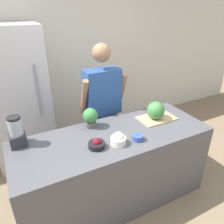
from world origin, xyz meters
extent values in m
plane|color=#7F6B51|center=(0.00, 0.00, 0.00)|extent=(14.00, 14.00, 0.00)
cube|color=silver|center=(0.00, 2.11, 1.30)|extent=(8.00, 0.06, 2.60)
cube|color=#4C4C51|center=(0.00, 0.39, 0.44)|extent=(2.07, 0.78, 0.88)
cube|color=#B7B7BC|center=(-0.78, 1.70, 0.95)|extent=(0.78, 0.71, 1.89)
cylinder|color=gray|center=(-0.55, 1.34, 1.14)|extent=(0.02, 0.02, 0.66)
cube|color=#4C608C|center=(0.18, 1.03, 0.41)|extent=(0.34, 0.18, 0.82)
cube|color=#284C8C|center=(0.18, 1.03, 1.11)|extent=(0.45, 0.22, 0.58)
sphere|color=#936B4C|center=(0.18, 1.03, 1.59)|extent=(0.22, 0.22, 0.22)
cylinder|color=#936B4C|center=(-0.08, 0.99, 1.10)|extent=(0.07, 0.23, 0.49)
cylinder|color=#936B4C|center=(0.44, 0.99, 1.10)|extent=(0.07, 0.23, 0.49)
cube|color=tan|center=(0.62, 0.47, 0.89)|extent=(0.43, 0.27, 0.01)
sphere|color=#3D7F3D|center=(0.59, 0.47, 1.00)|extent=(0.21, 0.21, 0.21)
cylinder|color=black|center=(-0.24, 0.27, 0.91)|extent=(0.16, 0.16, 0.05)
sphere|color=maroon|center=(-0.24, 0.27, 0.93)|extent=(0.09, 0.09, 0.09)
cylinder|color=white|center=(-0.03, 0.23, 0.92)|extent=(0.15, 0.15, 0.07)
sphere|color=white|center=(-0.03, 0.23, 0.95)|extent=(0.11, 0.11, 0.11)
cylinder|color=#334C9E|center=(0.17, 0.20, 0.91)|extent=(0.11, 0.11, 0.05)
cube|color=#28282D|center=(-0.89, 0.66, 0.94)|extent=(0.15, 0.15, 0.12)
cylinder|color=#99A3AD|center=(-0.89, 0.66, 1.08)|extent=(0.13, 0.13, 0.16)
cylinder|color=black|center=(-0.89, 0.66, 1.17)|extent=(0.12, 0.12, 0.02)
cylinder|color=#514C47|center=(-0.14, 0.66, 0.92)|extent=(0.11, 0.11, 0.07)
sphere|color=#387F3D|center=(-0.14, 0.66, 1.02)|extent=(0.16, 0.16, 0.16)
camera|label=1|loc=(-0.90, -1.30, 2.11)|focal=35.00mm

